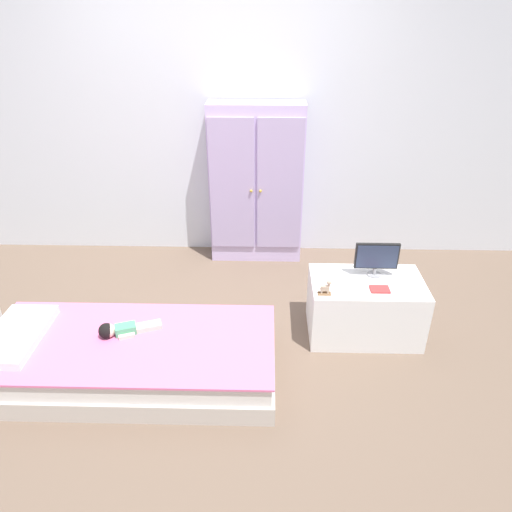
{
  "coord_description": "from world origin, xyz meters",
  "views": [
    {
      "loc": [
        0.43,
        -2.54,
        2.16
      ],
      "look_at": [
        0.36,
        0.33,
        0.58
      ],
      "focal_mm": 32.93,
      "sensor_mm": 36.0,
      "label": 1
    }
  ],
  "objects": [
    {
      "name": "book_red",
      "position": [
        1.2,
        0.14,
        0.44
      ],
      "size": [
        0.13,
        0.09,
        0.01
      ],
      "primitive_type": "cube",
      "color": "#CC3838",
      "rests_on": "tv_stand"
    },
    {
      "name": "bed",
      "position": [
        -0.42,
        -0.24,
        0.14
      ],
      "size": [
        1.83,
        0.82,
        0.28
      ],
      "color": "beige",
      "rests_on": "ground_plane"
    },
    {
      "name": "pillow",
      "position": [
        -1.14,
        -0.24,
        0.31
      ],
      "size": [
        0.32,
        0.58,
        0.06
      ],
      "primitive_type": "cube",
      "color": "white",
      "rests_on": "bed"
    },
    {
      "name": "tv_monitor",
      "position": [
        1.2,
        0.33,
        0.58
      ],
      "size": [
        0.3,
        0.1,
        0.25
      ],
      "color": "#99999E",
      "rests_on": "tv_stand"
    },
    {
      "name": "back_wall",
      "position": [
        0.0,
        1.57,
        1.35
      ],
      "size": [
        6.4,
        0.05,
        2.7
      ],
      "primitive_type": "cube",
      "color": "silver",
      "rests_on": "ground_plane"
    },
    {
      "name": "tv_stand",
      "position": [
        1.14,
        0.24,
        0.22
      ],
      "size": [
        0.78,
        0.48,
        0.44
      ],
      "primitive_type": "cube",
      "color": "white",
      "rests_on": "ground_plane"
    },
    {
      "name": "rocking_horse_toy",
      "position": [
        0.82,
        0.07,
        0.48
      ],
      "size": [
        0.09,
        0.04,
        0.11
      ],
      "color": "#8E6642",
      "rests_on": "tv_stand"
    },
    {
      "name": "doll",
      "position": [
        -0.5,
        -0.18,
        0.31
      ],
      "size": [
        0.38,
        0.2,
        0.1
      ],
      "color": "#4CA375",
      "rests_on": "bed"
    },
    {
      "name": "ground_plane",
      "position": [
        0.0,
        0.0,
        -0.01
      ],
      "size": [
        10.0,
        10.0,
        0.02
      ],
      "primitive_type": "cube",
      "color": "brown"
    },
    {
      "name": "wardrobe",
      "position": [
        0.33,
        1.4,
        0.71
      ],
      "size": [
        0.82,
        0.29,
        1.42
      ],
      "color": "silver",
      "rests_on": "ground_plane"
    }
  ]
}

